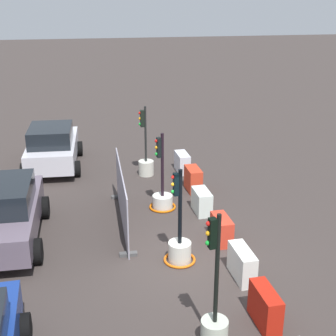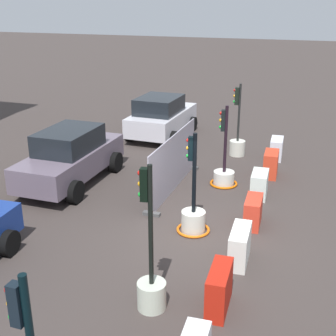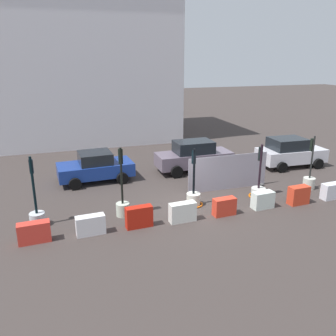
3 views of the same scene
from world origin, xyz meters
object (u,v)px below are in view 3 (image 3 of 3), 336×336
construction_barrier_3 (183,212)px  traffic_light_0 (37,213)px  car_grey_saloon (194,156)px  car_white_van (290,152)px  construction_barrier_7 (332,191)px  construction_barrier_5 (263,200)px  construction_barrier_6 (299,195)px  traffic_light_2 (193,196)px  construction_barrier_0 (34,232)px  traffic_light_4 (309,179)px  traffic_light_1 (123,203)px  traffic_light_3 (258,189)px  construction_barrier_2 (139,217)px  car_blue_estate (95,167)px  construction_barrier_1 (91,225)px  construction_barrier_4 (224,207)px

construction_barrier_3 → traffic_light_0: bearing=165.5°
car_grey_saloon → car_white_van: bearing=-8.9°
construction_barrier_7 → car_white_van: car_white_van is taller
construction_barrier_5 → construction_barrier_6: construction_barrier_6 is taller
construction_barrier_5 → car_white_van: car_white_van is taller
construction_barrier_5 → construction_barrier_7: (3.77, -0.08, 0.00)m
traffic_light_2 → construction_barrier_3: bearing=-126.7°
construction_barrier_0 → car_grey_saloon: car_grey_saloon is taller
construction_barrier_6 → traffic_light_4: bearing=39.8°
construction_barrier_5 → car_white_van: bearing=44.5°
construction_barrier_0 → construction_barrier_3: construction_barrier_3 is taller
construction_barrier_7 → construction_barrier_0: bearing=179.9°
traffic_light_4 → construction_barrier_6: size_ratio=2.83×
construction_barrier_5 → car_grey_saloon: car_grey_saloon is taller
traffic_light_1 → construction_barrier_5: size_ratio=3.00×
traffic_light_3 → construction_barrier_2: 6.44m
traffic_light_1 → construction_barrier_2: bearing=-71.9°
construction_barrier_3 → car_white_van: 10.48m
traffic_light_3 → car_blue_estate: size_ratio=0.64×
traffic_light_4 → construction_barrier_7: (0.10, -1.49, -0.15)m
car_blue_estate → car_white_van: size_ratio=0.99×
traffic_light_3 → traffic_light_4: (3.12, 0.18, 0.14)m
traffic_light_0 → construction_barrier_5: traffic_light_0 is taller
construction_barrier_3 → car_grey_saloon: size_ratio=0.25×
traffic_light_0 → car_blue_estate: bearing=58.1°
construction_barrier_3 → construction_barrier_7: 7.69m
construction_barrier_3 → construction_barrier_5: bearing=2.0°
traffic_light_3 → traffic_light_4: 3.13m
traffic_light_3 → car_grey_saloon: traffic_light_3 is taller
construction_barrier_6 → car_grey_saloon: 6.75m
traffic_light_1 → car_white_van: size_ratio=0.73×
construction_barrier_1 → car_white_van: car_white_van is taller
construction_barrier_7 → construction_barrier_6: bearing=-179.1°
traffic_light_3 → car_blue_estate: bearing=146.4°
traffic_light_4 → construction_barrier_5: size_ratio=2.76×
traffic_light_2 → car_white_van: size_ratio=0.65×
traffic_light_0 → car_blue_estate: size_ratio=0.71×
construction_barrier_0 → construction_barrier_1: bearing=-0.7°
traffic_light_1 → construction_barrier_2: traffic_light_1 is taller
construction_barrier_2 → construction_barrier_6: 7.60m
construction_barrier_4 → car_grey_saloon: car_grey_saloon is taller
traffic_light_4 → construction_barrier_7: 1.51m
construction_barrier_1 → construction_barrier_3: size_ratio=0.99×
construction_barrier_6 → car_white_van: size_ratio=0.24×
traffic_light_3 → construction_barrier_6: traffic_light_3 is taller
traffic_light_2 → car_grey_saloon: traffic_light_2 is taller
construction_barrier_2 → construction_barrier_3: bearing=-1.8°
construction_barrier_5 → construction_barrier_7: construction_barrier_7 is taller
traffic_light_4 → construction_barrier_7: bearing=-86.0°
car_white_van → construction_barrier_0: bearing=-160.9°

